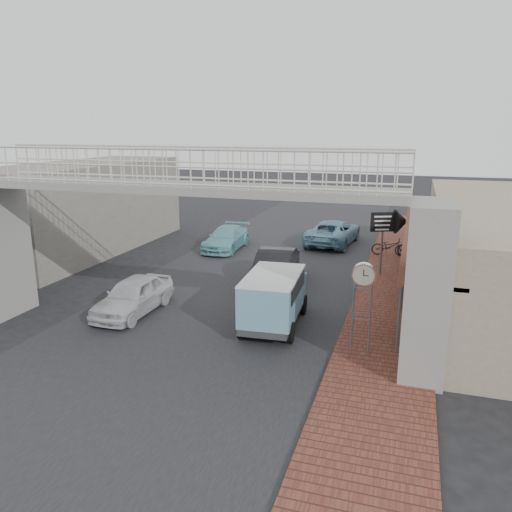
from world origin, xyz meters
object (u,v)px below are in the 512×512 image
Objects in this scene: angkot_curb at (333,232)px; street_clock at (364,279)px; dark_sedan at (275,268)px; angkot_van at (274,292)px; motorcycle_near at (389,246)px; white_hatchback at (133,296)px; angkot_far at (226,238)px; motorcycle_far at (414,247)px; arrow_sign at (399,222)px.

street_clock is (3.29, -15.15, 1.77)m from angkot_curb.
angkot_van reaches higher than dark_sedan.
white_hatchback is at bearing 138.13° from motorcycle_near.
angkot_curb is at bearing 77.31° from dark_sedan.
angkot_far is at bearing 34.99° from angkot_curb.
white_hatchback is at bearing -89.80° from angkot_far.
angkot_far reaches higher than motorcycle_far.
arrow_sign reaches higher than dark_sedan.
angkot_van reaches higher than motorcycle_far.
motorcycle_near is at bearing 75.32° from arrow_sign.
angkot_far is 10.59m from motorcycle_far.
dark_sedan is 7.95m from street_clock.
motorcycle_near is 1.05× the size of motorcycle_far.
street_clock reaches higher than angkot_van.
motorcycle_near is at bearing 4.56° from angkot_far.
angkot_far reaches higher than motorcycle_near.
angkot_far is at bearing 141.93° from arrow_sign.
motorcycle_far is at bearing 54.78° from arrow_sign.
motorcycle_far is (1.32, 0.01, 0.04)m from motorcycle_near.
motorcycle_far is at bearing 3.84° from angkot_far.
arrow_sign reaches higher than white_hatchback.
angkot_curb is (5.42, 14.07, 0.05)m from white_hatchback.
dark_sedan is at bearing -173.29° from arrow_sign.
angkot_van is 12.37m from motorcycle_far.
street_clock reaches higher than angkot_far.
arrow_sign reaches higher than angkot_curb.
street_clock is 9.29m from arrow_sign.
street_clock is at bearing 107.83° from angkot_curb.
street_clock is 0.93× the size of arrow_sign.
street_clock is at bearing -6.04° from white_hatchback.
angkot_far is 1.08× the size of angkot_van.
motorcycle_far is at bearing 42.93° from dark_sedan.
white_hatchback is 12.61m from arrow_sign.
street_clock reaches higher than motorcycle_near.
angkot_van is (0.08, -13.66, 0.52)m from angkot_curb.
angkot_curb is at bearing 101.22° from arrow_sign.
angkot_van reaches higher than angkot_far.
angkot_curb is at bearing 52.03° from motorcycle_near.
angkot_van is at bearing -79.45° from dark_sedan.
motorcycle_near is at bearing 54.11° from white_hatchback.
angkot_far is 9.27m from motorcycle_near.
motorcycle_far is (10.20, 11.83, -0.06)m from white_hatchback.
dark_sedan is 1.12× the size of angkot_van.
street_clock is (-0.17, -12.90, 1.91)m from motorcycle_near.
angkot_curb is 4.13m from motorcycle_near.
arrow_sign is (3.91, 7.77, 1.36)m from angkot_van.
motorcycle_near is (3.38, 11.41, -0.66)m from angkot_van.
white_hatchback reaches higher than motorcycle_far.
motorcycle_near is at bearing 85.88° from motorcycle_far.
angkot_curb is 1.71× the size of arrow_sign.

